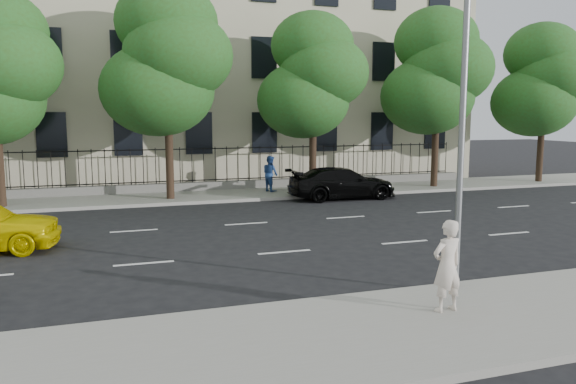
{
  "coord_description": "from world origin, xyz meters",
  "views": [
    {
      "loc": [
        -4.99,
        -12.73,
        4.02
      ],
      "look_at": [
        0.28,
        3.0,
        1.7
      ],
      "focal_mm": 35.0,
      "sensor_mm": 36.0,
      "label": 1
    }
  ],
  "objects": [
    {
      "name": "ground",
      "position": [
        0.0,
        0.0,
        0.0
      ],
      "size": [
        120.0,
        120.0,
        0.0
      ],
      "primitive_type": "plane",
      "color": "black",
      "rests_on": "ground"
    },
    {
      "name": "near_sidewalk",
      "position": [
        0.0,
        -4.0,
        0.07
      ],
      "size": [
        60.0,
        4.0,
        0.15
      ],
      "primitive_type": "cube",
      "color": "gray",
      "rests_on": "ground"
    },
    {
      "name": "far_sidewalk",
      "position": [
        0.0,
        14.0,
        0.07
      ],
      "size": [
        60.0,
        4.0,
        0.15
      ],
      "primitive_type": "cube",
      "color": "gray",
      "rests_on": "ground"
    },
    {
      "name": "lane_markings",
      "position": [
        0.0,
        4.75,
        0.01
      ],
      "size": [
        49.6,
        4.62,
        0.01
      ],
      "primitive_type": null,
      "color": "silver",
      "rests_on": "ground"
    },
    {
      "name": "masonry_building",
      "position": [
        0.0,
        22.95,
        9.02
      ],
      "size": [
        34.6,
        12.11,
        18.5
      ],
      "color": "beige",
      "rests_on": "ground"
    },
    {
      "name": "iron_fence",
      "position": [
        0.0,
        15.7,
        0.65
      ],
      "size": [
        30.0,
        0.5,
        2.2
      ],
      "color": "slate",
      "rests_on": "far_sidewalk"
    },
    {
      "name": "street_light",
      "position": [
        2.5,
        -1.77,
        5.15
      ],
      "size": [
        0.25,
        3.32,
        8.05
      ],
      "color": "slate",
      "rests_on": "near_sidewalk"
    },
    {
      "name": "tree_c",
      "position": [
        -1.96,
        13.36,
        6.41
      ],
      "size": [
        5.89,
        5.5,
        9.8
      ],
      "color": "#382619",
      "rests_on": "far_sidewalk"
    },
    {
      "name": "tree_d",
      "position": [
        5.04,
        13.36,
        5.84
      ],
      "size": [
        5.34,
        4.94,
        8.84
      ],
      "color": "#382619",
      "rests_on": "far_sidewalk"
    },
    {
      "name": "tree_e",
      "position": [
        12.04,
        13.36,
        6.2
      ],
      "size": [
        5.71,
        5.31,
        9.46
      ],
      "color": "#382619",
      "rests_on": "far_sidewalk"
    },
    {
      "name": "tree_f",
      "position": [
        19.04,
        13.36,
        5.88
      ],
      "size": [
        5.52,
        5.12,
        9.01
      ],
      "color": "#382619",
      "rests_on": "far_sidewalk"
    },
    {
      "name": "black_sedan",
      "position": [
        5.85,
        11.5,
        0.75
      ],
      "size": [
        5.23,
        2.23,
        1.5
      ],
      "primitive_type": "imported",
      "rotation": [
        0.0,
        0.0,
        1.55
      ],
      "color": "black",
      "rests_on": "ground"
    },
    {
      "name": "woman_near",
      "position": [
        1.36,
        -3.6,
        1.07
      ],
      "size": [
        0.72,
        0.52,
        1.83
      ],
      "primitive_type": "imported",
      "rotation": [
        0.0,
        0.0,
        3.27
      ],
      "color": "beige",
      "rests_on": "near_sidewalk"
    },
    {
      "name": "pedestrian_far",
      "position": [
        3.05,
        14.03,
        1.05
      ],
      "size": [
        0.93,
        1.05,
        1.79
      ],
      "primitive_type": "imported",
      "rotation": [
        0.0,
        0.0,
        1.91
      ],
      "color": "navy",
      "rests_on": "far_sidewalk"
    }
  ]
}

